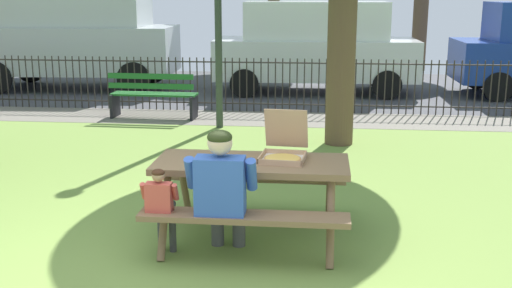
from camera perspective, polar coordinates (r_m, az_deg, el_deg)
name	(u,v)px	position (r m, az deg, el deg)	size (l,w,h in m)	color
ground	(198,211)	(6.82, -5.35, -6.12)	(28.00, 11.48, 0.02)	olive
cobblestone_walkway	(250,119)	(11.63, -0.56, 2.33)	(28.00, 1.40, 0.01)	slate
street_asphalt	(267,88)	(15.34, 1.03, 5.11)	(28.00, 6.17, 0.01)	#424247
picnic_table_foreground	(252,179)	(5.84, -0.41, -3.20)	(1.80, 1.48, 0.79)	brown
pizza_box_open	(284,150)	(5.86, 2.54, -0.52)	(0.45, 0.53, 0.46)	tan
adult_at_table	(222,188)	(5.38, -3.12, -4.07)	(0.61, 0.59, 1.19)	#4A4A4A
child_at_table	(161,203)	(5.50, -8.65, -5.40)	(0.33, 0.32, 0.84)	#3E3E3E
iron_fence_streetside	(254,85)	(12.22, -0.20, 5.45)	(21.17, 0.03, 1.05)	#2D2823
park_bench_center	(153,96)	(11.75, -9.36, 4.35)	(1.61, 0.52, 0.85)	#1E5D25
parked_car_left	(76,34)	(15.73, -16.14, 9.61)	(4.80, 2.27, 2.46)	#B8BEC0
parked_car_center	(316,45)	(14.63, 5.47, 8.98)	(4.63, 2.01, 2.08)	silver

